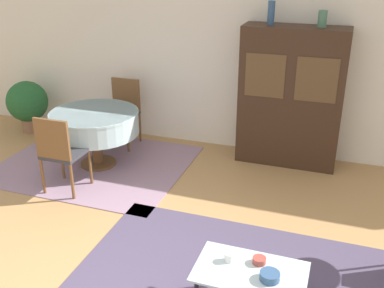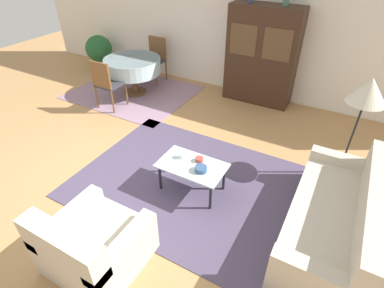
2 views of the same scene
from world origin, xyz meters
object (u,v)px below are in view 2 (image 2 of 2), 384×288
at_px(dining_chair_far, 155,57).
at_px(bowl, 201,169).
at_px(cup, 182,155).
at_px(dining_chair_near, 106,82).
at_px(potted_plant, 99,50).
at_px(bowl_small, 199,159).
at_px(display_cabinet, 262,56).
at_px(armchair, 93,246).
at_px(couch, 336,219).
at_px(floor_lamp, 368,94).
at_px(dining_table, 133,66).
at_px(coffee_table, 192,168).

height_order(dining_chair_far, bowl, dining_chair_far).
bearing_deg(cup, dining_chair_near, 153.76).
relative_size(dining_chair_near, cup, 12.20).
bearing_deg(bowl, potted_plant, 147.14).
distance_m(bowl_small, potted_plant, 5.00).
bearing_deg(display_cabinet, dining_chair_far, -176.14).
xyz_separation_m(dining_chair_far, bowl_small, (2.58, -2.71, -0.11)).
bearing_deg(armchair, couch, 36.72).
xyz_separation_m(floor_lamp, bowl, (-1.54, -1.39, -0.80)).
height_order(dining_table, dining_chair_near, dining_chair_near).
distance_m(floor_lamp, bowl_small, 2.21).
height_order(couch, dining_chair_far, dining_chair_far).
bearing_deg(bowl, armchair, -108.55).
bearing_deg(floor_lamp, dining_chair_near, -178.36).
bearing_deg(bowl, dining_chair_far, 133.13).
distance_m(dining_chair_near, dining_chair_far, 1.60).
xyz_separation_m(dining_chair_near, dining_chair_far, (0.00, 1.60, 0.00)).
bearing_deg(display_cabinet, armchair, -92.24).
bearing_deg(dining_chair_far, bowl, 133.13).
relative_size(couch, bowl_small, 18.07).
relative_size(dining_table, potted_plant, 1.41).
height_order(cup, potted_plant, potted_plant).
xyz_separation_m(coffee_table, floor_lamp, (1.70, 1.34, 0.88)).
relative_size(coffee_table, dining_table, 0.74).
bearing_deg(potted_plant, armchair, -47.38).
distance_m(dining_chair_far, potted_plant, 1.67).
bearing_deg(dining_chair_near, dining_chair_far, 90.00).
distance_m(dining_table, bowl_small, 3.21).
relative_size(floor_lamp, bowl_small, 13.61).
xyz_separation_m(couch, bowl, (-1.60, -0.14, 0.16)).
xyz_separation_m(dining_chair_near, potted_plant, (-1.66, 1.54, -0.08)).
bearing_deg(display_cabinet, potted_plant, -176.86).
relative_size(couch, floor_lamp, 1.33).
height_order(couch, dining_table, couch).
relative_size(dining_chair_far, bowl, 6.30).
bearing_deg(bowl_small, couch, -0.97).
relative_size(dining_table, bowl_small, 10.83).
bearing_deg(dining_chair_near, cup, -26.24).
xyz_separation_m(bowl_small, potted_plant, (-4.25, 2.65, 0.03)).
bearing_deg(couch, bowl, 94.92).
relative_size(couch, dining_chair_far, 2.01).
height_order(bowl_small, potted_plant, potted_plant).
bearing_deg(floor_lamp, display_cabinet, 138.21).
distance_m(dining_chair_far, floor_lamp, 4.54).
distance_m(couch, potted_plant, 6.53).
height_order(dining_chair_near, potted_plant, dining_chair_near).
relative_size(armchair, coffee_table, 1.03).
bearing_deg(dining_chair_far, floor_lamp, 160.71).
xyz_separation_m(couch, dining_table, (-4.29, 1.94, 0.31)).
distance_m(floor_lamp, bowl, 2.23).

